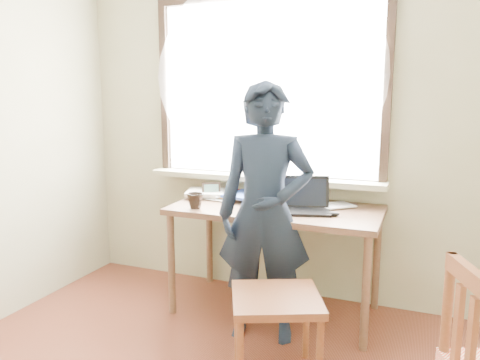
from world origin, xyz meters
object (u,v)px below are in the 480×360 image
at_px(work_chair, 276,308).
at_px(person, 265,213).
at_px(laptop, 305,203).
at_px(desk, 276,218).
at_px(mug_dark, 195,201).
at_px(mug_white, 268,195).

bearing_deg(work_chair, person, 116.63).
distance_m(laptop, work_chair, 0.87).
height_order(desk, person, person).
relative_size(mug_dark, person, 0.07).
bearing_deg(mug_white, work_chair, -68.74).
bearing_deg(work_chair, desk, 108.04).
relative_size(desk, mug_white, 11.06).
bearing_deg(mug_white, mug_dark, -135.09).
height_order(laptop, mug_dark, laptop).
bearing_deg(work_chair, laptop, 93.20).
bearing_deg(mug_dark, person, -11.38).
distance_m(desk, work_chair, 0.88).
bearing_deg(laptop, mug_dark, -163.41).
bearing_deg(desk, work_chair, -71.96).
xyz_separation_m(desk, mug_white, (-0.11, 0.15, 0.13)).
relative_size(mug_white, mug_dark, 1.14).
bearing_deg(work_chair, mug_white, 111.26).
relative_size(mug_dark, work_chair, 0.19).
xyz_separation_m(work_chair, person, (-0.21, 0.43, 0.41)).
height_order(work_chair, person, person).
distance_m(desk, person, 0.38).
distance_m(laptop, mug_white, 0.37).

